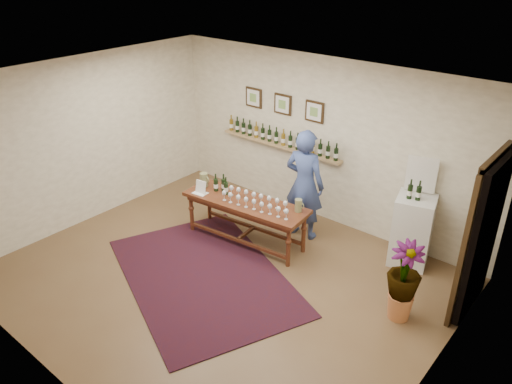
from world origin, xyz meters
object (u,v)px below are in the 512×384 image
Objects in this scene: potted_plant at (403,282)px; person at (304,185)px; tasting_table at (245,207)px; display_pedestal at (412,231)px.

person is at bearing 157.35° from potted_plant.
person reaches higher than tasting_table.
tasting_table is at bearing 177.08° from potted_plant.
potted_plant is at bearing -8.89° from tasting_table.
display_pedestal is at bearing 20.38° from tasting_table.
display_pedestal is 1.77m from person.
potted_plant is 0.52× the size of person.
tasting_table is at bearing -153.65° from display_pedestal.
person is (-2.14, 0.89, 0.36)m from potted_plant.
potted_plant is (2.73, -0.14, -0.06)m from tasting_table.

